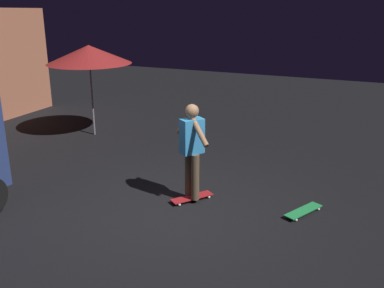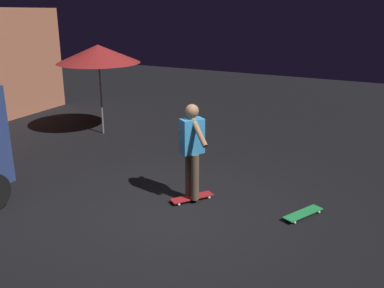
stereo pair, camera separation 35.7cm
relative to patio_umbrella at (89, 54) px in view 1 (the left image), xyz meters
name	(u,v)px [view 1 (the left image)]	position (x,y,z in m)	size (l,w,h in m)	color
ground_plane	(179,209)	(-3.02, -3.86, -2.07)	(28.00, 28.00, 0.00)	black
patio_umbrella	(89,54)	(0.00, 0.00, 0.00)	(2.10, 2.10, 2.30)	slate
skateboard_ridden	(192,197)	(-2.61, -3.93, -2.02)	(0.75, 0.62, 0.07)	#AD1E23
skateboard_spare	(303,211)	(-2.34, -5.82, -2.02)	(0.79, 0.53, 0.07)	green
skater	(192,145)	(-2.61, -3.93, -1.04)	(0.65, 0.85, 1.67)	brown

